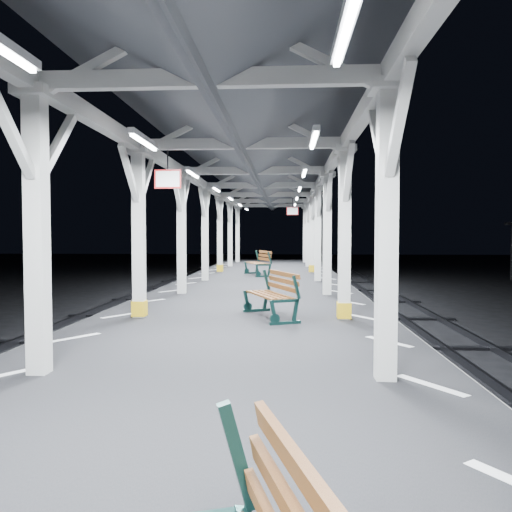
{
  "coord_description": "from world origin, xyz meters",
  "views": [
    {
      "loc": [
        0.88,
        -7.62,
        2.63
      ],
      "look_at": [
        0.28,
        2.47,
        2.2
      ],
      "focal_mm": 35.0,
      "sensor_mm": 36.0,
      "label": 1
    }
  ],
  "objects": [
    {
      "name": "ground",
      "position": [
        0.0,
        0.0,
        0.0
      ],
      "size": [
        120.0,
        120.0,
        0.0
      ],
      "primitive_type": "plane",
      "color": "black",
      "rests_on": "ground"
    },
    {
      "name": "platform",
      "position": [
        0.0,
        0.0,
        0.5
      ],
      "size": [
        6.0,
        50.0,
        1.0
      ],
      "primitive_type": "cube",
      "color": "black",
      "rests_on": "ground"
    },
    {
      "name": "hazard_stripes_left",
      "position": [
        -2.45,
        0.0,
        1.0
      ],
      "size": [
        1.0,
        48.0,
        0.01
      ],
      "primitive_type": "cube",
      "color": "silver",
      "rests_on": "platform"
    },
    {
      "name": "hazard_stripes_right",
      "position": [
        2.45,
        0.0,
        1.0
      ],
      "size": [
        1.0,
        48.0,
        0.01
      ],
      "primitive_type": "cube",
      "color": "silver",
      "rests_on": "platform"
    },
    {
      "name": "canopy",
      "position": [
        0.0,
        -0.02,
        4.56
      ],
      "size": [
        5.4,
        49.0,
        4.65
      ],
      "color": "beige",
      "rests_on": "platform"
    },
    {
      "name": "bench_mid",
      "position": [
        0.66,
        2.16,
        1.48
      ],
      "size": [
        1.18,
        1.77,
        0.9
      ],
      "rotation": [
        0.0,
        0.0,
        0.39
      ],
      "color": "#0F2C29",
      "rests_on": "platform"
    },
    {
      "name": "bench_far",
      "position": [
        -0.16,
        12.41,
        1.53
      ],
      "size": [
        1.22,
        1.94,
        0.99
      ],
      "rotation": [
        0.0,
        0.0,
        0.33
      ],
      "color": "#0F2C29",
      "rests_on": "platform"
    }
  ]
}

